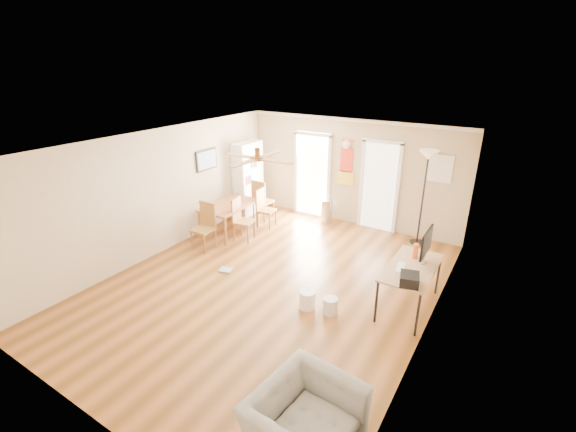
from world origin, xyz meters
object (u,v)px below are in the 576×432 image
Objects in this scene: bookshelf at (248,178)px; dining_table at (230,218)px; dining_chair_near at (203,227)px; dining_chair_far at (263,199)px; wastebasket_b at (330,306)px; wastebasket_a at (307,300)px; armchair at (305,423)px; dining_chair_right_b at (244,220)px; trash_can at (326,211)px; computer_desk at (409,287)px; printer at (409,279)px; torchiere_lamp at (423,199)px; dining_chair_right_a at (266,208)px.

bookshelf is 1.45m from dining_table.
bookshelf is 2.35m from dining_chair_near.
dining_chair_far reaches higher than wastebasket_b.
dining_table reaches higher than wastebasket_a.
wastebasket_a is 2.54m from armchair.
dining_chair_far is 4.35m from wastebasket_b.
trash_can is (1.15, 1.88, -0.18)m from dining_chair_right_b.
computer_desk is (4.49, -0.81, 0.03)m from dining_table.
dining_chair_near is 4.53m from printer.
dining_chair_far is (0.56, -0.11, -0.44)m from bookshelf.
trash_can is 2.40m from torchiere_lamp.
dining_chair_far is 5.10m from printer.
armchair is (4.21, -2.95, -0.15)m from dining_chair_near.
armchair reaches higher than wastebasket_b.
computer_desk is at bearing 85.91° from printer.
bookshelf is at bearing 21.98° from dining_chair_right_b.
computer_desk is 4.51× the size of printer.
dining_chair_right_a is 1.53m from trash_can.
dining_chair_far is 6.56m from armchair.
computer_desk is (4.88, -2.07, -0.57)m from bookshelf.
dining_chair_far is 1.65m from trash_can.
dining_chair_near is at bearing -144.66° from torchiere_lamp.
torchiere_lamp is 3.19m from printer.
dining_chair_near is 3.60× the size of wastebasket_b.
torchiere_lamp is (3.81, 0.61, 0.54)m from dining_chair_far.
armchair is at bearing -46.58° from bookshelf.
torchiere_lamp is at bearing 0.77° from trash_can.
dining_chair_far is 0.49× the size of torchiere_lamp.
torchiere_lamp is 5.75m from armchair.
dining_chair_far is 0.94× the size of armchair.
bookshelf is 7.03m from armchair.
dining_chair_near reaches higher than trash_can.
dining_chair_far is (-0.38, 1.30, 0.03)m from dining_chair_right_b.
armchair reaches higher than trash_can.
dining_chair_right_a is at bearing 44.89° from armchair.
trash_can is at bearing -179.23° from torchiere_lamp.
dining_chair_right_b is at bearing 148.34° from wastebasket_a.
dining_chair_right_a is at bearing 74.13° from dining_chair_near.
bookshelf is at bearing 100.87° from dining_chair_near.
wastebasket_a is (2.54, -1.56, -0.34)m from dining_chair_right_b.
trash_can is at bearing -56.51° from dining_chair_right_a.
dining_chair_right_a is at bearing -11.59° from dining_chair_right_b.
dining_chair_far is at bearing 45.28° from armchair.
wastebasket_a is (3.09, -1.72, -0.20)m from dining_table.
wastebasket_a reaches higher than wastebasket_b.
dining_chair_right_b is 0.69× the size of computer_desk.
dining_chair_right_a is 1.80m from dining_chair_near.
dining_chair_right_b is 3.31m from wastebasket_b.
torchiere_lamp is 7.51× the size of wastebasket_b.
bookshelf is 1.73× the size of armchair.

